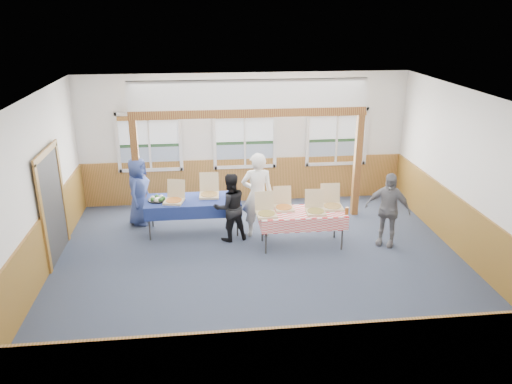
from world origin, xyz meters
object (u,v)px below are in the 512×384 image
man_blue (139,191)px  person_grey (388,209)px  table_left (193,201)px  woman_black (230,207)px  table_right (302,214)px  woman_white (257,195)px

man_blue → person_grey: person_grey is taller
table_left → woman_black: woman_black is taller
table_right → woman_white: size_ratio=1.02×
woman_white → woman_black: size_ratio=1.26×
table_left → woman_white: 1.42m
table_right → woman_black: bearing=-179.2°
woman_black → person_grey: bearing=154.4°
table_left → person_grey: size_ratio=1.34×
woman_white → man_blue: 2.74m
table_left → table_right: same height
woman_black → man_blue: bearing=-43.9°
woman_black → man_blue: (-1.98, 1.09, 0.04)m
table_left → person_grey: bearing=-19.3°
woman_white → woman_black: 0.63m
table_left → man_blue: size_ratio=1.35×
table_right → woman_black: (-1.44, 0.45, 0.04)m
table_right → woman_black: size_ratio=1.28×
woman_white → person_grey: 2.69m
woman_white → man_blue: size_ratio=1.20×
table_left → table_right: bearing=-27.2°
woman_black → table_right: bearing=147.4°
woman_black → person_grey: size_ratio=0.94×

